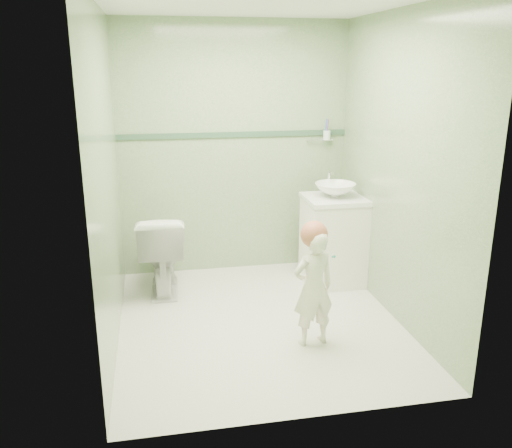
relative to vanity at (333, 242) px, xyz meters
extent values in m
plane|color=silver|center=(-0.84, -0.70, -0.40)|extent=(2.50, 2.50, 0.00)
cube|color=gray|center=(-0.84, 0.55, 0.80)|extent=(2.20, 0.04, 2.40)
cube|color=gray|center=(-0.84, -1.95, 0.80)|extent=(2.20, 0.04, 2.40)
cube|color=gray|center=(-1.94, -0.70, 0.80)|extent=(0.04, 2.50, 2.40)
cube|color=gray|center=(0.26, -0.70, 0.80)|extent=(0.04, 2.50, 2.40)
plane|color=white|center=(-0.84, -0.70, 2.00)|extent=(2.50, 2.50, 0.00)
cube|color=#33543D|center=(-0.84, 0.54, 0.95)|extent=(2.20, 0.02, 0.05)
cube|color=white|center=(0.00, 0.00, 0.00)|extent=(0.52, 0.50, 0.80)
cube|color=white|center=(0.00, 0.00, 0.41)|extent=(0.54, 0.52, 0.04)
imported|color=white|center=(0.00, 0.00, 0.49)|extent=(0.37, 0.37, 0.13)
cylinder|color=silver|center=(0.00, 0.20, 0.55)|extent=(0.03, 0.03, 0.18)
cylinder|color=silver|center=(0.00, 0.15, 0.63)|extent=(0.02, 0.12, 0.02)
cylinder|color=silver|center=(0.00, 0.50, 0.88)|extent=(0.26, 0.02, 0.02)
cylinder|color=silver|center=(0.06, 0.48, 0.93)|extent=(0.07, 0.07, 0.09)
cylinder|color=blue|center=(0.04, 0.47, 1.00)|extent=(0.01, 0.01, 0.17)
cylinder|color=purple|center=(0.06, 0.47, 1.00)|extent=(0.01, 0.01, 0.17)
cylinder|color=red|center=(0.07, 0.49, 1.00)|extent=(0.01, 0.01, 0.17)
imported|color=white|center=(-1.58, 0.10, -0.03)|extent=(0.44, 0.73, 0.73)
imported|color=#EEE7CF|center=(-0.52, -1.10, 0.04)|extent=(0.35, 0.26, 0.87)
sphere|color=#B16046|center=(-0.52, -1.07, 0.44)|extent=(0.19, 0.19, 0.19)
cylinder|color=#109985|center=(-0.42, -1.21, 0.31)|extent=(0.05, 0.14, 0.06)
cube|color=white|center=(-0.49, -1.17, 0.35)|extent=(0.03, 0.03, 0.02)
camera|label=1|loc=(-1.61, -4.53, 1.59)|focal=37.61mm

